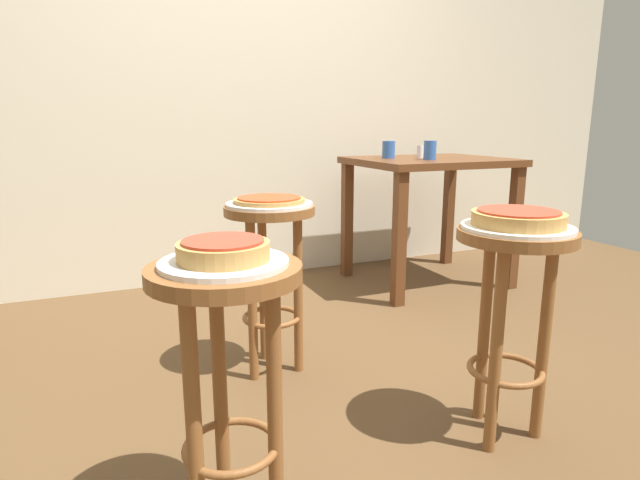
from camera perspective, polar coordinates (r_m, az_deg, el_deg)
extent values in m
plane|color=brown|center=(2.06, 3.69, -15.69)|extent=(6.00, 6.00, 0.00)
cube|color=beige|center=(3.41, -9.45, 21.31)|extent=(6.00, 0.10, 3.00)
cylinder|color=brown|center=(1.17, -10.39, -3.55)|extent=(0.35, 0.35, 0.03)
cylinder|color=brown|center=(1.40, -10.86, -15.68)|extent=(0.04, 0.04, 0.64)
cylinder|color=brown|center=(1.25, -13.57, -19.59)|extent=(0.04, 0.04, 0.64)
cylinder|color=brown|center=(1.28, -4.94, -18.28)|extent=(0.04, 0.04, 0.64)
torus|color=brown|center=(1.36, -9.62, -21.28)|extent=(0.23, 0.23, 0.02)
cylinder|color=silver|center=(1.17, -10.44, -2.44)|extent=(0.29, 0.29, 0.01)
cylinder|color=tan|center=(1.16, -10.49, -1.20)|extent=(0.20, 0.20, 0.04)
cylinder|color=#B23823|center=(1.16, -10.53, -0.10)|extent=(0.18, 0.18, 0.01)
cylinder|color=brown|center=(1.65, 20.65, 0.48)|extent=(0.35, 0.35, 0.03)
cylinder|color=brown|center=(1.82, 17.48, -9.24)|extent=(0.04, 0.04, 0.64)
cylinder|color=brown|center=(1.65, 18.65, -11.62)|extent=(0.04, 0.04, 0.64)
cylinder|color=brown|center=(1.77, 23.23, -10.28)|extent=(0.04, 0.04, 0.64)
torus|color=brown|center=(1.78, 19.56, -13.18)|extent=(0.23, 0.23, 0.02)
cylinder|color=white|center=(1.64, 20.71, 1.28)|extent=(0.32, 0.32, 0.01)
cylinder|color=tan|center=(1.64, 20.78, 2.18)|extent=(0.27, 0.27, 0.04)
cylinder|color=#B23823|center=(1.63, 20.85, 2.97)|extent=(0.23, 0.23, 0.01)
cylinder|color=brown|center=(2.00, -5.53, 3.26)|extent=(0.35, 0.35, 0.03)
cylinder|color=brown|center=(2.18, -6.20, -5.06)|extent=(0.04, 0.04, 0.64)
cylinder|color=brown|center=(2.00, -7.40, -6.65)|extent=(0.04, 0.04, 0.64)
cylinder|color=brown|center=(2.06, -2.40, -6.03)|extent=(0.04, 0.04, 0.64)
torus|color=brown|center=(2.11, -5.28, -8.35)|extent=(0.23, 0.23, 0.02)
cylinder|color=silver|center=(1.99, -5.54, 3.92)|extent=(0.33, 0.33, 0.01)
cylinder|color=#B78442|center=(1.99, -5.55, 4.31)|extent=(0.27, 0.27, 0.01)
cylinder|color=red|center=(1.99, -5.56, 4.60)|extent=(0.24, 0.24, 0.01)
cube|color=#5B3319|center=(3.25, 11.91, 8.38)|extent=(0.89, 0.74, 0.04)
cube|color=#5B3319|center=(2.82, 8.64, -0.01)|extent=(0.06, 0.06, 0.73)
cube|color=#5B3319|center=(3.30, 20.41, 1.17)|extent=(0.06, 0.06, 0.73)
cube|color=#5B3319|center=(3.37, 2.97, 2.16)|extent=(0.06, 0.06, 0.73)
cube|color=#5B3319|center=(3.78, 13.83, 2.96)|extent=(0.06, 0.06, 0.73)
cylinder|color=#3360B2|center=(3.10, 11.90, 9.57)|extent=(0.07, 0.07, 0.11)
cylinder|color=#3360B2|center=(3.18, 7.49, 9.75)|extent=(0.08, 0.08, 0.10)
cylinder|color=white|center=(3.23, 10.86, 9.45)|extent=(0.04, 0.04, 0.08)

